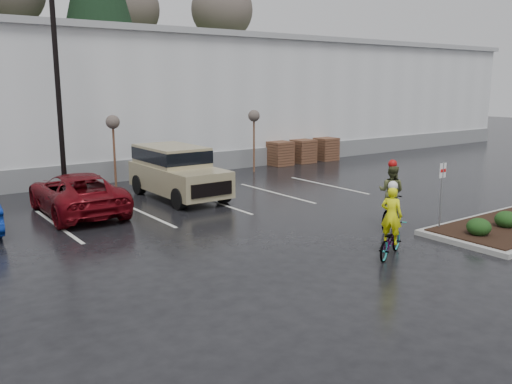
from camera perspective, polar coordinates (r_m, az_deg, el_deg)
ground at (r=14.75m, az=10.65°, el=-6.76°), size 120.00×120.00×0.00m
warehouse at (r=33.17m, az=-18.25°, el=9.31°), size 60.50×15.50×7.20m
lamppost at (r=22.46m, az=-20.36°, el=13.63°), size 0.50×1.00×9.22m
sapling_mid at (r=24.26m, az=-14.83°, el=6.74°), size 0.60×0.60×3.20m
sapling_east at (r=27.87m, az=-0.22°, el=7.68°), size 0.60×0.60×3.20m
pallet_stack_a at (r=30.37m, az=2.51°, el=4.08°), size 1.20×1.20×1.35m
pallet_stack_b at (r=31.45m, az=4.94°, el=4.31°), size 1.20×1.20×1.35m
pallet_stack_c at (r=32.65m, az=7.33°, el=4.52°), size 1.20×1.20×1.35m
shrub_a at (r=17.16m, az=22.40°, el=-3.43°), size 0.70×0.70×0.52m
shrub_b at (r=18.43m, az=24.86°, el=-2.64°), size 0.70×0.70×0.52m
fire_lane_sign at (r=17.42m, az=18.96°, el=0.38°), size 0.30×0.05×2.20m
car_red at (r=20.09m, az=-18.36°, el=-0.13°), size 2.63×5.37×1.47m
suv_tan at (r=21.83m, az=-8.16°, el=2.02°), size 2.20×5.10×2.06m
cyclist_hivis at (r=14.84m, az=13.97°, el=-4.20°), size 1.78×1.23×2.05m
cyclist_olive at (r=17.71m, az=13.99°, el=-1.12°), size 1.74×1.16×2.20m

